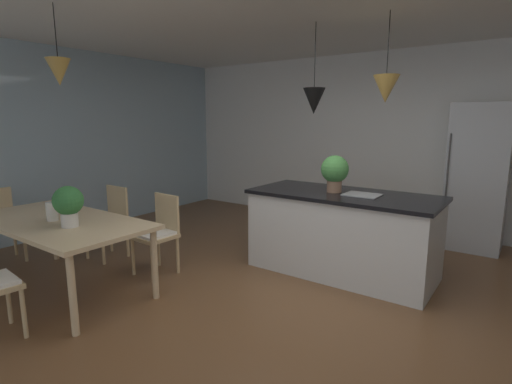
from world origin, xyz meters
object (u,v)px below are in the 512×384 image
at_px(potted_plant_on_table, 68,203).
at_px(vase_on_dining_table, 52,211).
at_px(chair_far_left, 109,219).
at_px(dining_table, 58,226).
at_px(kitchen_island, 342,232).
at_px(refrigerator, 478,177).
at_px(potted_plant_on_island, 335,171).
at_px(chair_far_right, 158,231).
at_px(chair_window_end, 0,223).

relative_size(potted_plant_on_table, vase_on_dining_table, 2.09).
bearing_deg(chair_far_left, potted_plant_on_table, -49.29).
relative_size(dining_table, vase_on_dining_table, 11.06).
bearing_deg(potted_plant_on_table, dining_table, 168.66).
bearing_deg(dining_table, potted_plant_on_table, -11.34).
xyz_separation_m(kitchen_island, refrigerator, (1.06, 1.82, 0.48)).
relative_size(refrigerator, potted_plant_on_island, 4.70).
distance_m(potted_plant_on_island, vase_on_dining_table, 2.90).
relative_size(dining_table, kitchen_island, 0.99).
height_order(dining_table, chair_far_left, chair_far_left).
xyz_separation_m(chair_far_left, kitchen_island, (2.54, 1.19, -0.01)).
height_order(potted_plant_on_island, potted_plant_on_table, potted_plant_on_island).
bearing_deg(dining_table, kitchen_island, 44.42).
bearing_deg(dining_table, chair_far_left, 117.60).
xyz_separation_m(refrigerator, vase_on_dining_table, (-3.16, -3.91, -0.13)).
distance_m(chair_far_right, vase_on_dining_table, 1.07).
bearing_deg(vase_on_dining_table, chair_far_left, 116.07).
bearing_deg(chair_window_end, chair_far_left, 42.89).
xyz_separation_m(chair_window_end, potted_plant_on_island, (3.34, 2.04, 0.66)).
relative_size(chair_window_end, potted_plant_on_island, 2.16).
relative_size(chair_far_right, vase_on_dining_table, 4.84).
relative_size(chair_far_left, potted_plant_on_island, 2.16).
relative_size(potted_plant_on_island, potted_plant_on_table, 1.07).
xyz_separation_m(dining_table, chair_far_right, (0.45, 0.86, -0.19)).
distance_m(kitchen_island, potted_plant_on_island, 0.68).
relative_size(chair_window_end, kitchen_island, 0.43).
distance_m(chair_far_left, chair_far_right, 0.90).
relative_size(chair_far_right, refrigerator, 0.46).
relative_size(chair_far_right, kitchen_island, 0.43).
bearing_deg(kitchen_island, vase_on_dining_table, -135.05).
bearing_deg(dining_table, vase_on_dining_table, -98.27).
bearing_deg(kitchen_island, refrigerator, 59.69).
bearing_deg(vase_on_dining_table, kitchen_island, 44.95).
xyz_separation_m(refrigerator, potted_plant_on_island, (-1.18, -1.82, 0.19)).
height_order(chair_far_left, chair_window_end, same).
bearing_deg(chair_far_right, kitchen_island, 35.99).
relative_size(kitchen_island, potted_plant_on_table, 5.32).
height_order(chair_window_end, potted_plant_on_table, potted_plant_on_table).
bearing_deg(vase_on_dining_table, potted_plant_on_island, 46.56).
height_order(chair_window_end, vase_on_dining_table, vase_on_dining_table).
relative_size(kitchen_island, refrigerator, 1.06).
height_order(chair_window_end, refrigerator, refrigerator).
xyz_separation_m(chair_far_left, potted_plant_on_table, (0.80, -0.93, 0.47)).
xyz_separation_m(refrigerator, potted_plant_on_table, (-2.80, -3.94, -0.00)).
bearing_deg(chair_far_right, potted_plant_on_table, -96.21).
distance_m(chair_far_left, refrigerator, 4.72).
bearing_deg(kitchen_island, chair_far_right, -144.01).
bearing_deg(vase_on_dining_table, chair_window_end, 177.89).
xyz_separation_m(potted_plant_on_island, potted_plant_on_table, (-1.62, -2.12, -0.19)).
bearing_deg(kitchen_island, dining_table, -135.58).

